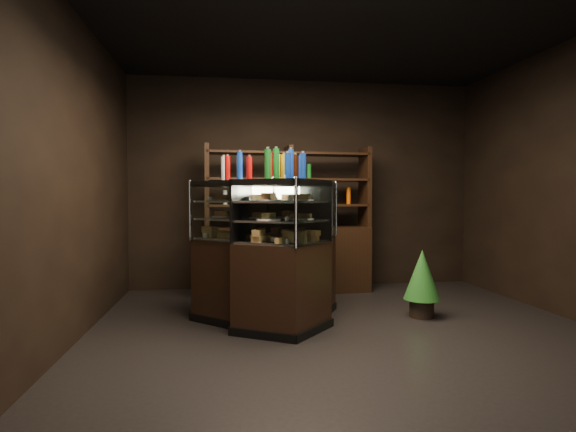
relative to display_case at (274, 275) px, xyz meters
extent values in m
plane|color=black|center=(0.66, -0.64, -0.50)|extent=(5.00, 5.00, 0.00)
cube|color=black|center=(0.66, 1.86, 1.00)|extent=(5.00, 0.02, 3.00)
cube|color=black|center=(0.66, -3.14, 1.00)|extent=(5.00, 0.02, 3.00)
cube|color=black|center=(-1.84, -0.64, 1.00)|extent=(0.02, 5.00, 3.00)
cube|color=black|center=(0.66, -0.64, 2.50)|extent=(5.00, 5.00, 0.02)
cube|color=black|center=(0.15, 0.03, -0.06)|extent=(1.23, 1.48, 0.87)
cube|color=black|center=(0.15, 0.03, -0.46)|extent=(1.27, 1.53, 0.08)
cube|color=black|center=(0.15, 0.03, 0.95)|extent=(1.23, 1.48, 0.06)
cube|color=silver|center=(0.15, 0.03, 0.38)|extent=(1.16, 1.41, 0.02)
cube|color=silver|center=(0.15, 0.03, 0.59)|extent=(1.16, 1.41, 0.02)
cube|color=silver|center=(0.15, 0.03, 0.77)|extent=(1.16, 1.41, 0.02)
cube|color=white|center=(0.45, -0.14, 0.68)|extent=(0.66, 1.16, 0.61)
cylinder|color=silver|center=(0.77, 0.44, 0.68)|extent=(0.03, 0.03, 0.63)
cylinder|color=silver|center=(0.12, -0.71, 0.68)|extent=(0.03, 0.03, 0.63)
cube|color=black|center=(-0.15, -0.02, -0.06)|extent=(1.43, 1.38, 0.87)
cube|color=black|center=(-0.15, -0.02, -0.46)|extent=(1.47, 1.43, 0.08)
cube|color=black|center=(-0.15, -0.02, 0.95)|extent=(1.43, 1.38, 0.06)
cube|color=silver|center=(-0.15, -0.02, 0.38)|extent=(1.35, 1.31, 0.02)
cube|color=silver|center=(-0.15, -0.02, 0.59)|extent=(1.35, 1.31, 0.02)
cube|color=silver|center=(-0.15, -0.02, 0.77)|extent=(1.35, 1.31, 0.02)
cube|color=white|center=(-0.38, -0.28, 0.68)|extent=(0.99, 0.90, 0.61)
cylinder|color=silver|center=(0.12, -0.71, 0.68)|extent=(0.03, 0.03, 0.63)
cylinder|color=silver|center=(-0.87, 0.18, 0.68)|extent=(0.03, 0.03, 0.63)
cube|color=#AF6C3F|center=(-0.09, -0.48, 0.42)|extent=(0.17, 0.20, 0.06)
cube|color=#AF6C3F|center=(0.02, -0.28, 0.42)|extent=(0.17, 0.20, 0.06)
cube|color=#AF6C3F|center=(0.13, -0.09, 0.42)|extent=(0.17, 0.20, 0.06)
cube|color=#AF6C3F|center=(0.24, 0.11, 0.42)|extent=(0.17, 0.20, 0.06)
cube|color=#AF6C3F|center=(0.35, 0.30, 0.42)|extent=(0.17, 0.20, 0.06)
cube|color=#AF6C3F|center=(0.45, 0.50, 0.42)|extent=(0.17, 0.20, 0.06)
cylinder|color=white|center=(-0.10, -0.41, 0.60)|extent=(0.24, 0.24, 0.02)
cube|color=#AF6C3F|center=(-0.10, -0.41, 0.64)|extent=(0.16, 0.19, 0.05)
cylinder|color=white|center=(0.15, 0.03, 0.60)|extent=(0.24, 0.24, 0.02)
cube|color=#AF6C3F|center=(0.15, 0.03, 0.64)|extent=(0.16, 0.19, 0.05)
cylinder|color=white|center=(0.40, 0.47, 0.60)|extent=(0.24, 0.24, 0.02)
cube|color=#AF6C3F|center=(0.40, 0.47, 0.64)|extent=(0.16, 0.19, 0.05)
cylinder|color=white|center=(-0.10, -0.41, 0.79)|extent=(0.24, 0.24, 0.02)
cube|color=#AF6C3F|center=(-0.10, -0.41, 0.82)|extent=(0.16, 0.19, 0.05)
cylinder|color=white|center=(0.15, 0.03, 0.79)|extent=(0.24, 0.24, 0.02)
cube|color=#AF6C3F|center=(0.15, 0.03, 0.82)|extent=(0.16, 0.19, 0.05)
cylinder|color=white|center=(0.40, 0.47, 0.79)|extent=(0.24, 0.24, 0.02)
cube|color=#AF6C3F|center=(0.40, 0.47, 0.82)|extent=(0.16, 0.19, 0.05)
cube|color=#AF6C3F|center=(-0.59, 0.33, 0.42)|extent=(0.19, 0.19, 0.06)
cube|color=#AF6C3F|center=(-0.42, 0.18, 0.42)|extent=(0.19, 0.19, 0.06)
cube|color=#AF6C3F|center=(-0.26, 0.03, 0.42)|extent=(0.19, 0.19, 0.06)
cube|color=#AF6C3F|center=(-0.09, -0.12, 0.42)|extent=(0.19, 0.19, 0.06)
cube|color=#AF6C3F|center=(0.07, -0.27, 0.42)|extent=(0.19, 0.19, 0.06)
cube|color=#AF6C3F|center=(0.24, -0.42, 0.42)|extent=(0.19, 0.19, 0.06)
cylinder|color=white|center=(-0.53, 0.32, 0.60)|extent=(0.24, 0.24, 0.02)
cube|color=#AF6C3F|center=(-0.53, 0.32, 0.64)|extent=(0.18, 0.18, 0.05)
cylinder|color=white|center=(-0.15, -0.02, 0.60)|extent=(0.24, 0.24, 0.02)
cube|color=#AF6C3F|center=(-0.15, -0.02, 0.64)|extent=(0.18, 0.18, 0.05)
cylinder|color=white|center=(0.22, -0.36, 0.60)|extent=(0.24, 0.24, 0.02)
cube|color=#AF6C3F|center=(0.22, -0.36, 0.64)|extent=(0.18, 0.18, 0.05)
cylinder|color=white|center=(-0.53, 0.32, 0.79)|extent=(0.24, 0.24, 0.02)
cube|color=#AF6C3F|center=(-0.53, 0.32, 0.82)|extent=(0.18, 0.18, 0.05)
cylinder|color=white|center=(-0.15, -0.02, 0.79)|extent=(0.24, 0.24, 0.02)
cube|color=#AF6C3F|center=(-0.15, -0.02, 0.82)|extent=(0.18, 0.18, 0.05)
cylinder|color=white|center=(0.22, -0.36, 0.79)|extent=(0.24, 0.24, 0.02)
cube|color=#AF6C3F|center=(0.22, -0.36, 0.82)|extent=(0.18, 0.18, 0.05)
cylinder|color=silver|center=(-0.12, -0.46, 1.12)|extent=(0.06, 0.06, 0.28)
cylinder|color=silver|center=(-0.12, -0.46, 1.27)|extent=(0.03, 0.03, 0.02)
cylinder|color=#B20C0A|center=(-0.04, -0.32, 1.12)|extent=(0.06, 0.06, 0.28)
cylinder|color=silver|center=(-0.04, -0.32, 1.27)|extent=(0.03, 0.03, 0.02)
cylinder|color=#0F38B2|center=(0.04, -0.18, 1.12)|extent=(0.06, 0.06, 0.28)
cylinder|color=silver|center=(0.04, -0.18, 1.27)|extent=(0.03, 0.03, 0.02)
cylinder|color=#147223|center=(0.11, -0.04, 1.12)|extent=(0.06, 0.06, 0.28)
cylinder|color=silver|center=(0.11, -0.04, 1.27)|extent=(0.03, 0.03, 0.02)
cylinder|color=#D8590A|center=(0.19, 0.10, 1.12)|extent=(0.06, 0.06, 0.28)
cylinder|color=silver|center=(0.19, 0.10, 1.27)|extent=(0.03, 0.03, 0.02)
cylinder|color=black|center=(0.27, 0.23, 1.12)|extent=(0.06, 0.06, 0.28)
cylinder|color=silver|center=(0.27, 0.23, 1.27)|extent=(0.03, 0.03, 0.02)
cylinder|color=yellow|center=(0.35, 0.37, 1.12)|extent=(0.06, 0.06, 0.28)
cylinder|color=silver|center=(0.35, 0.37, 1.27)|extent=(0.03, 0.03, 0.02)
cylinder|color=silver|center=(0.43, 0.51, 1.12)|extent=(0.06, 0.06, 0.28)
cylinder|color=silver|center=(0.43, 0.51, 1.27)|extent=(0.03, 0.03, 0.02)
cylinder|color=silver|center=(-0.57, 0.35, 1.12)|extent=(0.06, 0.06, 0.28)
cylinder|color=silver|center=(-0.57, 0.35, 1.27)|extent=(0.03, 0.03, 0.02)
cylinder|color=#B20C0A|center=(-0.45, 0.24, 1.12)|extent=(0.06, 0.06, 0.28)
cylinder|color=silver|center=(-0.45, 0.24, 1.27)|extent=(0.03, 0.03, 0.02)
cylinder|color=#0F38B2|center=(-0.33, 0.14, 1.12)|extent=(0.06, 0.06, 0.28)
cylinder|color=silver|center=(-0.33, 0.14, 1.27)|extent=(0.03, 0.03, 0.02)
cylinder|color=#147223|center=(-0.21, 0.03, 1.12)|extent=(0.06, 0.06, 0.28)
cylinder|color=silver|center=(-0.21, 0.03, 1.27)|extent=(0.03, 0.03, 0.02)
cylinder|color=#D8590A|center=(-0.09, -0.08, 1.12)|extent=(0.06, 0.06, 0.28)
cylinder|color=silver|center=(-0.09, -0.08, 1.27)|extent=(0.03, 0.03, 0.02)
cylinder|color=black|center=(0.02, -0.18, 1.12)|extent=(0.06, 0.06, 0.28)
cylinder|color=silver|center=(0.02, -0.18, 1.27)|extent=(0.03, 0.03, 0.02)
cylinder|color=yellow|center=(0.14, -0.29, 1.12)|extent=(0.06, 0.06, 0.28)
cylinder|color=silver|center=(0.14, -0.29, 1.27)|extent=(0.03, 0.03, 0.02)
cylinder|color=silver|center=(0.26, -0.40, 1.12)|extent=(0.06, 0.06, 0.28)
cylinder|color=silver|center=(0.26, -0.40, 1.27)|extent=(0.03, 0.03, 0.02)
cylinder|color=black|center=(1.62, -0.02, -0.40)|extent=(0.26, 0.26, 0.20)
cone|color=#1A5418|center=(1.62, -0.02, -0.03)|extent=(0.39, 0.39, 0.55)
cone|color=#1A5418|center=(1.62, -0.02, 0.15)|extent=(0.31, 0.31, 0.38)
cube|color=black|center=(0.35, 1.41, -0.05)|extent=(2.27, 0.54, 0.90)
cube|color=black|center=(-0.74, 1.35, 0.95)|extent=(0.08, 0.38, 1.10)
cube|color=black|center=(0.35, 1.41, 0.95)|extent=(0.08, 0.38, 1.10)
cube|color=black|center=(1.44, 1.47, 0.95)|extent=(0.08, 0.38, 1.10)
cube|color=black|center=(0.35, 1.41, 0.70)|extent=(2.22, 0.49, 0.03)
cube|color=black|center=(0.35, 1.41, 1.05)|extent=(2.22, 0.49, 0.03)
cube|color=black|center=(0.35, 1.41, 1.40)|extent=(2.22, 0.49, 0.03)
cylinder|color=silver|center=(-0.50, 1.37, 0.83)|extent=(0.06, 0.06, 0.22)
cylinder|color=#B20C0A|center=(0.07, 1.39, 0.83)|extent=(0.06, 0.06, 0.22)
cylinder|color=#0F38B2|center=(0.64, 1.42, 0.83)|extent=(0.06, 0.06, 0.22)
cylinder|color=#147223|center=(1.21, 1.45, 0.83)|extent=(0.06, 0.06, 0.22)
camera|label=1|loc=(-0.51, -4.63, 0.82)|focal=28.00mm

